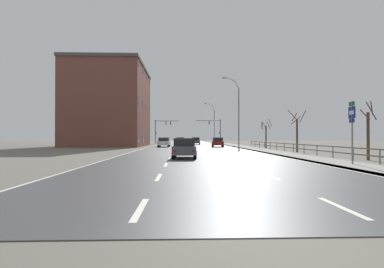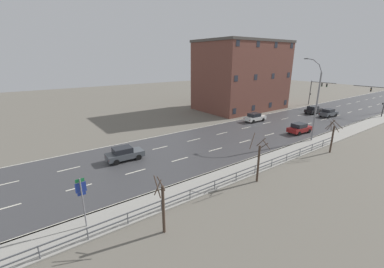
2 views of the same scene
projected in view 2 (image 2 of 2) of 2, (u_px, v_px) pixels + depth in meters
The scene contains 17 objects.
ground_plane at pixel (288, 124), 43.49m from camera, with size 160.00×160.00×0.12m.
road_asphalt_strip at pixel (322, 115), 50.19m from camera, with size 14.00×120.00×0.03m.
sidewalk_right at pixel (369, 123), 43.66m from camera, with size 3.00×120.00×0.12m.
guardrail at pixel (226, 179), 21.99m from camera, with size 0.07×39.62×1.00m.
street_lamp_midground at pixel (316, 102), 32.81m from camera, with size 2.68×0.24×11.10m.
highway_sign at pixel (82, 197), 16.10m from camera, with size 0.09×0.68×3.72m.
traffic_signal_right at pixel (379, 96), 47.87m from camera, with size 6.06×0.36×5.89m.
traffic_signal_left at pixel (317, 89), 58.75m from camera, with size 5.85×0.36×5.84m.
car_near_left at pixel (255, 117), 44.47m from camera, with size 1.98×4.17×1.57m.
car_far_right at pixel (300, 128), 37.61m from camera, with size 2.02×4.20×1.57m.
car_near_right at pixel (313, 110), 51.00m from camera, with size 1.86×4.11×1.57m.
car_far_left at pixel (124, 154), 27.59m from camera, with size 1.94×4.15×1.57m.
car_distant at pixel (329, 113), 48.20m from camera, with size 2.00×4.18×1.57m.
brick_building at pixel (241, 76), 54.35m from camera, with size 12.85×19.08×14.70m.
bare_tree_near at pixel (163, 207), 15.79m from camera, with size 0.91×0.72×4.21m.
bare_tree_mid at pixel (259, 160), 22.46m from camera, with size 1.66×1.74×4.56m.
bare_tree_far at pixel (332, 136), 29.54m from camera, with size 1.81×1.98×4.37m.
Camera 2 is at (24.09, 9.55, 11.11)m, focal length 22.94 mm.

